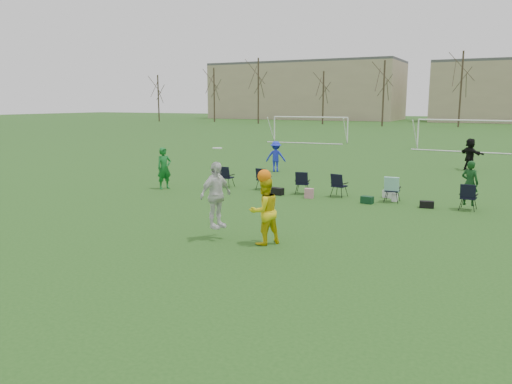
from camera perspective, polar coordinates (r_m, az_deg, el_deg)
The scene contains 10 objects.
ground at distance 14.21m, azimuth -5.36°, elevation -5.55°, with size 260.00×260.00×0.00m, color #204C18.
fielder_green_near at distance 22.73m, azimuth -10.45°, elevation 2.69°, with size 0.68×0.45×1.86m, color #126522.
fielder_blue at distance 27.96m, azimuth 2.28°, elevation 4.08°, with size 1.10×0.63×1.70m, color #1C2BD2.
fielder_black at distance 30.95m, azimuth 23.26°, elevation 3.98°, with size 1.70×0.54×1.83m, color black.
center_contest at distance 13.79m, azimuth -1.55°, elevation -1.27°, with size 2.34×1.34×2.62m.
sideline_setup at distance 20.59m, azimuth 10.29°, elevation 0.78°, with size 10.93×1.93×1.79m.
goal_left at distance 48.76m, azimuth 6.20°, elevation 7.95°, with size 7.39×0.76×2.46m.
goal_mid at distance 43.70m, azimuth 22.76°, elevation 6.95°, with size 7.40×0.63×2.46m.
tree_line at distance 81.69m, azimuth 22.41°, elevation 10.39°, with size 110.28×3.28×11.40m.
building_row at distance 107.55m, azimuth 27.15°, elevation 10.31°, with size 126.00×16.00×13.00m.
Camera 1 is at (7.36, -11.53, 3.87)m, focal length 35.00 mm.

